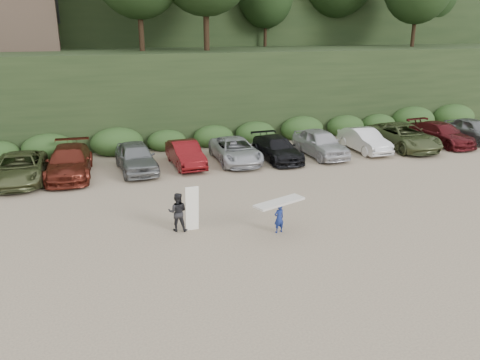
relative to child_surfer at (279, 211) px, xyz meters
name	(u,v)px	position (x,y,z in m)	size (l,w,h in m)	color
ground	(289,232)	(0.40, -0.09, -0.88)	(120.00, 120.00, 0.00)	tan
parked_cars	(244,150)	(2.11, 9.84, -0.12)	(36.77, 6.42, 1.63)	#A4A4A8
child_surfer	(279,211)	(0.00, 0.00, 0.00)	(2.23, 1.25, 1.29)	navy
adult_surfer	(179,212)	(-3.58, 1.45, -0.09)	(1.23, 0.81, 1.83)	black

